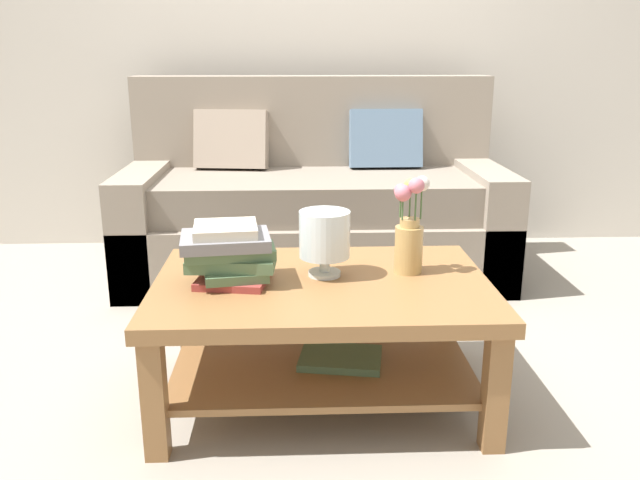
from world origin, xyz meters
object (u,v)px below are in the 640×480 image
book_stack_main (230,254)px  flower_pitcher (409,230)px  coffee_table (322,313)px  glass_hurricane_vase (325,236)px  couch (314,207)px

book_stack_main → flower_pitcher: flower_pitcher is taller
coffee_table → flower_pitcher: bearing=14.1°
glass_hurricane_vase → couch: bearing=89.7°
couch → flower_pitcher: 1.39m
coffee_table → glass_hurricane_vase: size_ratio=4.97×
flower_pitcher → couch: bearing=102.2°
couch → book_stack_main: size_ratio=6.16×
glass_hurricane_vase → flower_pitcher: bearing=4.5°
couch → book_stack_main: bearing=-103.0°
book_stack_main → coffee_table: bearing=1.2°
coffee_table → glass_hurricane_vase: bearing=79.0°
couch → book_stack_main: couch is taller
couch → flower_pitcher: size_ratio=5.86×
flower_pitcher → book_stack_main: bearing=-172.3°
coffee_table → flower_pitcher: 0.42m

